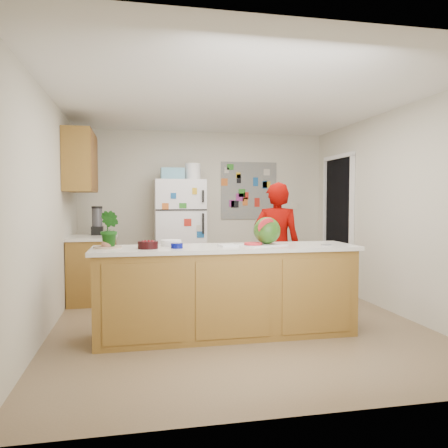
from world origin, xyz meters
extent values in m
cube|color=brown|center=(0.00, 0.00, -0.01)|extent=(4.00, 4.50, 0.02)
cube|color=beige|center=(0.00, 2.26, 1.25)|extent=(4.00, 0.02, 2.50)
cube|color=beige|center=(-2.01, 0.00, 1.25)|extent=(0.02, 4.50, 2.50)
cube|color=beige|center=(2.01, 0.00, 1.25)|extent=(0.02, 4.50, 2.50)
cube|color=white|center=(0.00, 0.00, 2.51)|extent=(4.00, 4.50, 0.02)
cube|color=black|center=(1.99, 1.45, 1.02)|extent=(0.03, 0.85, 2.04)
cube|color=brown|center=(-0.20, -0.50, 0.44)|extent=(2.60, 0.62, 0.88)
cube|color=silver|center=(-0.20, -0.50, 0.90)|extent=(2.68, 0.70, 0.04)
cube|color=brown|center=(-1.69, 1.35, 0.43)|extent=(0.60, 0.80, 0.86)
cube|color=silver|center=(-1.69, 1.35, 0.88)|extent=(0.64, 0.84, 0.04)
cube|color=brown|center=(-1.82, 1.30, 1.90)|extent=(0.35, 1.00, 0.80)
cube|color=silver|center=(-0.45, 1.88, 0.85)|extent=(0.75, 0.70, 1.70)
cube|color=#5999B2|center=(-0.55, 1.88, 1.79)|extent=(0.35, 0.28, 0.18)
cube|color=slate|center=(0.75, 2.24, 1.55)|extent=(0.95, 0.01, 0.95)
imported|color=#6C0300|center=(0.64, 0.41, 0.81)|extent=(0.69, 0.59, 1.61)
cylinder|color=black|center=(-1.64, 1.56, 1.09)|extent=(0.14, 0.14, 0.38)
cube|color=white|center=(0.17, -0.50, 0.93)|extent=(0.52, 0.45, 0.01)
sphere|color=#22510C|center=(0.23, -0.48, 1.07)|extent=(0.28, 0.28, 0.28)
cylinder|color=red|center=(0.07, -0.55, 0.94)|extent=(0.18, 0.18, 0.02)
cylinder|color=black|center=(-0.99, -0.58, 0.96)|extent=(0.20, 0.20, 0.07)
cylinder|color=white|center=(-0.75, -0.36, 0.95)|extent=(0.28, 0.28, 0.06)
cylinder|color=#040A63|center=(-0.71, -0.61, 0.95)|extent=(0.13, 0.13, 0.05)
cylinder|color=#B7A38E|center=(-1.38, -0.44, 0.93)|extent=(0.31, 0.31, 0.02)
cube|color=white|center=(-0.19, -0.54, 0.93)|extent=(0.20, 0.19, 0.02)
cube|color=gray|center=(0.82, -0.64, 0.93)|extent=(0.10, 0.06, 0.01)
imported|color=#0F400D|center=(-1.35, -0.45, 1.10)|extent=(0.25, 0.26, 0.37)
camera|label=1|loc=(-1.10, -4.82, 1.38)|focal=35.00mm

